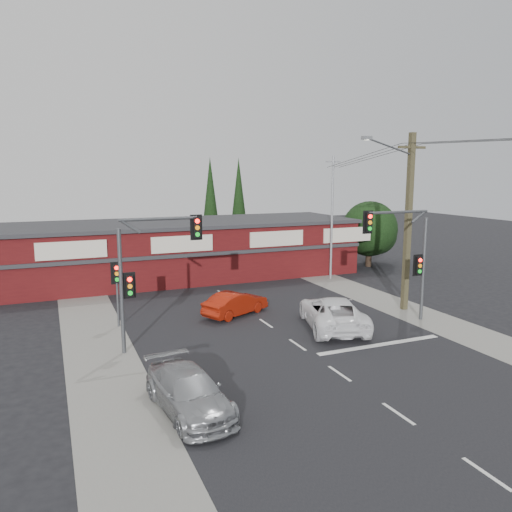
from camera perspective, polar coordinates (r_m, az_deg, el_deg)
name	(u,v)px	position (r m, az deg, el deg)	size (l,w,h in m)	color
ground	(297,345)	(23.38, 4.72, -10.08)	(120.00, 120.00, 0.00)	black
road_strip	(255,316)	(27.69, -0.07, -6.90)	(14.00, 70.00, 0.01)	black
verge_left	(94,335)	(25.79, -17.99, -8.61)	(3.00, 70.00, 0.02)	gray
verge_right	(383,301)	(31.82, 14.26, -5.01)	(3.00, 70.00, 0.02)	gray
stop_line	(380,345)	(23.95, 13.98, -9.81)	(6.50, 0.35, 0.01)	silver
white_suv	(333,312)	(25.81, 8.77, -6.40)	(2.66, 5.76, 1.60)	white
silver_suv	(189,392)	(17.20, -7.68, -15.12)	(1.91, 4.71, 1.37)	#9A9D9F
red_sedan	(236,303)	(27.81, -2.36, -5.43)	(1.40, 4.01, 1.32)	maroon
lane_dashes	(339,373)	(20.44, 9.52, -13.10)	(0.12, 30.34, 0.01)	silver
shop_building	(182,249)	(38.08, -8.42, 0.81)	(27.30, 8.40, 4.22)	#440D0F
tree_cluster	(368,232)	(43.20, 12.71, 2.73)	(5.90, 5.10, 5.50)	#2D2116
conifer_near	(210,199)	(45.69, -5.22, 6.53)	(1.80, 1.80, 9.25)	#2D2116
conifer_far	(239,197)	(48.72, -1.98, 6.75)	(1.80, 1.80, 9.25)	#2D2116
traffic_mast_left	(146,263)	(22.20, -12.51, -0.83)	(3.77, 0.27, 5.97)	#47494C
traffic_mast_right	(407,248)	(26.98, 16.89, 0.83)	(3.96, 0.27, 5.97)	#47494C
pedestal_signal	(117,281)	(26.27, -15.62, -2.75)	(0.55, 0.27, 3.38)	#47494C
utility_pole	(407,216)	(29.28, 16.84, 4.35)	(4.38, 0.59, 10.00)	#4A4329
steel_pole	(332,216)	(37.04, 8.68, 4.57)	(1.20, 0.16, 9.00)	gray
power_lines	(493,145)	(25.32, 25.44, 11.36)	(2.01, 29.00, 1.22)	black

